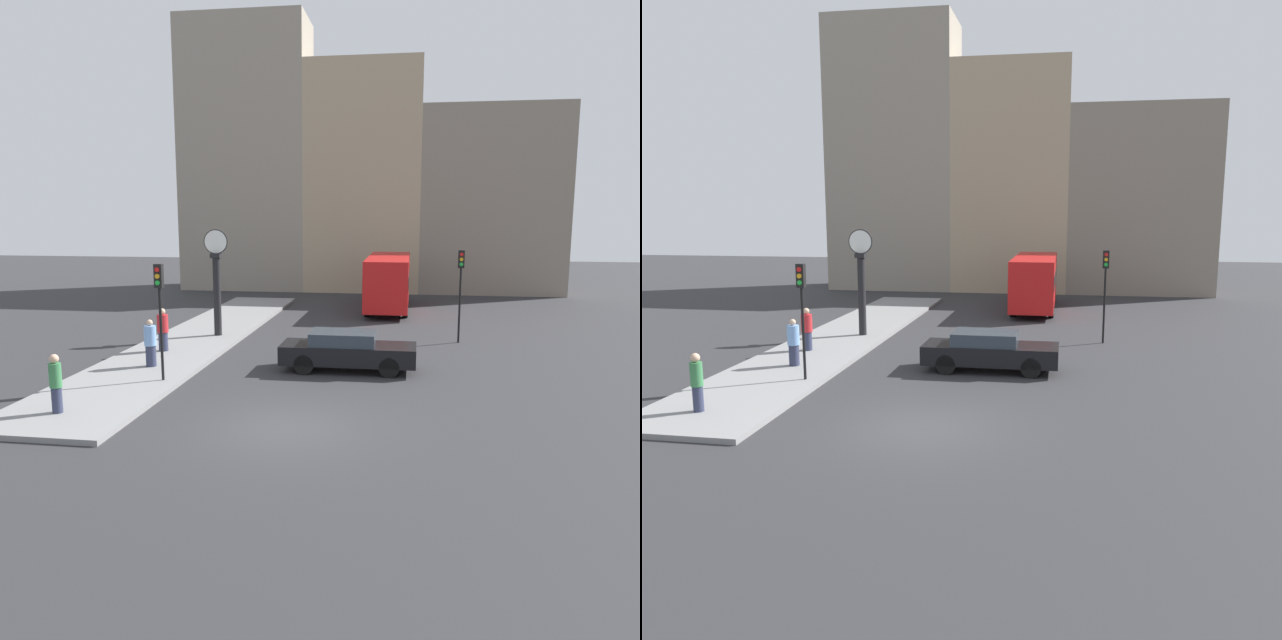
# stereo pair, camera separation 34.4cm
# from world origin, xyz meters

# --- Properties ---
(ground_plane) EXTENTS (120.00, 120.00, 0.00)m
(ground_plane) POSITION_xyz_m (0.00, 0.00, 0.00)
(ground_plane) COLOR #2D2D30
(sidewalk_corner) EXTENTS (3.85, 25.47, 0.16)m
(sidewalk_corner) POSITION_xyz_m (-6.09, 10.74, 0.08)
(sidewalk_corner) COLOR gray
(sidewalk_corner) RESTS_ON ground_plane
(building_row) EXTENTS (26.86, 5.00, 18.96)m
(building_row) POSITION_xyz_m (-1.23, 30.18, 8.07)
(building_row) COLOR gray
(building_row) RESTS_ON ground_plane
(sedan_car) EXTENTS (4.76, 1.73, 1.42)m
(sedan_car) POSITION_xyz_m (1.00, 6.22, 0.73)
(sedan_car) COLOR black
(sedan_car) RESTS_ON ground_plane
(bus_distant) EXTENTS (2.35, 8.49, 3.08)m
(bus_distant) POSITION_xyz_m (1.86, 20.64, 1.75)
(bus_distant) COLOR red
(bus_distant) RESTS_ON ground_plane
(traffic_light_near) EXTENTS (0.26, 0.24, 3.79)m
(traffic_light_near) POSITION_xyz_m (-4.76, 3.49, 2.88)
(traffic_light_near) COLOR black
(traffic_light_near) RESTS_ON sidewalk_corner
(traffic_light_far) EXTENTS (0.26, 0.24, 3.99)m
(traffic_light_far) POSITION_xyz_m (5.26, 11.77, 2.85)
(traffic_light_far) COLOR black
(traffic_light_far) RESTS_ON ground_plane
(street_clock) EXTENTS (1.08, 0.44, 4.69)m
(street_clock) POSITION_xyz_m (-5.31, 11.08, 2.48)
(street_clock) COLOR black
(street_clock) RESTS_ON sidewalk_corner
(pedestrian_blue_stripe) EXTENTS (0.43, 0.43, 1.68)m
(pedestrian_blue_stripe) POSITION_xyz_m (-5.91, 5.21, 0.98)
(pedestrian_blue_stripe) COLOR #2D334C
(pedestrian_blue_stripe) RESTS_ON sidewalk_corner
(pedestrian_green_hoodie) EXTENTS (0.33, 0.33, 1.64)m
(pedestrian_green_hoodie) POSITION_xyz_m (-6.29, -0.15, 0.99)
(pedestrian_green_hoodie) COLOR #2D334C
(pedestrian_green_hoodie) RESTS_ON sidewalk_corner
(pedestrian_red_top) EXTENTS (0.43, 0.43, 1.70)m
(pedestrian_red_top) POSITION_xyz_m (-6.47, 7.66, 0.99)
(pedestrian_red_top) COLOR #2D334C
(pedestrian_red_top) RESTS_ON sidewalk_corner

